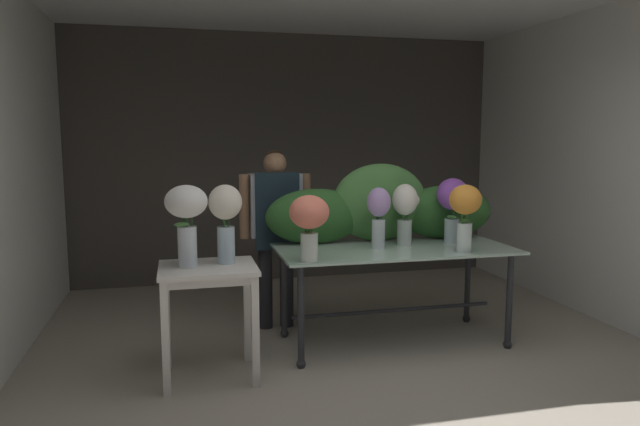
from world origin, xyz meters
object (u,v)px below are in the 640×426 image
at_px(vase_violet_peonies, 453,202).
at_px(vase_ivory_roses, 405,208).
at_px(display_table_glass, 394,262).
at_px(vase_lilac_hydrangea, 379,213).
at_px(vase_coral_lilies, 309,219).
at_px(vase_sunset_tulips, 465,209).
at_px(florist, 276,219).
at_px(vase_white_roses_tall, 186,214).
at_px(vase_cream_lisianthus_tall, 226,215).
at_px(side_table_white, 208,283).

distance_m(vase_violet_peonies, vase_ivory_roses, 0.42).
distance_m(display_table_glass, vase_lilac_hydrangea, 0.43).
bearing_deg(vase_coral_lilies, vase_violet_peonies, 17.86).
distance_m(vase_lilac_hydrangea, vase_sunset_tulips, 0.66).
height_order(display_table_glass, vase_ivory_roses, vase_ivory_roses).
xyz_separation_m(vase_violet_peonies, vase_coral_lilies, (-1.32, -0.43, -0.04)).
relative_size(florist, vase_coral_lilies, 3.27).
relative_size(vase_lilac_hydrangea, vase_coral_lilies, 1.03).
relative_size(vase_coral_lilies, vase_white_roses_tall, 0.85).
distance_m(display_table_glass, florist, 1.10).
bearing_deg(vase_white_roses_tall, vase_cream_lisianthus_tall, 11.95).
height_order(display_table_glass, vase_lilac_hydrangea, vase_lilac_hydrangea).
height_order(florist, vase_violet_peonies, florist).
xyz_separation_m(display_table_glass, side_table_white, (-1.50, -0.34, 0.01)).
bearing_deg(vase_cream_lisianthus_tall, vase_violet_peonies, 10.65).
relative_size(side_table_white, florist, 0.51).
xyz_separation_m(side_table_white, vase_sunset_tulips, (1.95, 0.04, 0.45)).
bearing_deg(side_table_white, vase_violet_peonies, 11.49).
height_order(vase_sunset_tulips, vase_coral_lilies, vase_sunset_tulips).
xyz_separation_m(vase_violet_peonies, vase_sunset_tulips, (-0.08, -0.37, -0.01)).
bearing_deg(display_table_glass, vase_cream_lisianthus_tall, -168.27).
bearing_deg(vase_violet_peonies, side_table_white, -168.51).
xyz_separation_m(display_table_glass, vase_cream_lisianthus_tall, (-1.36, -0.28, 0.46)).
distance_m(display_table_glass, side_table_white, 1.53).
relative_size(vase_violet_peonies, vase_coral_lilies, 1.14).
relative_size(side_table_white, vase_white_roses_tall, 1.42).
xyz_separation_m(side_table_white, vase_lilac_hydrangea, (1.35, 0.33, 0.41)).
bearing_deg(florist, vase_violet_peonies, -21.09).
xyz_separation_m(side_table_white, vase_cream_lisianthus_tall, (0.13, 0.06, 0.46)).
height_order(vase_violet_peonies, vase_cream_lisianthus_tall, vase_cream_lisianthus_tall).
relative_size(display_table_glass, florist, 1.21).
bearing_deg(display_table_glass, vase_white_roses_tall, -168.23).
height_order(vase_violet_peonies, vase_sunset_tulips, vase_violet_peonies).
distance_m(florist, vase_ivory_roses, 1.13).
height_order(vase_coral_lilies, vase_white_roses_tall, vase_white_roses_tall).
bearing_deg(florist, vase_ivory_roses, -28.07).
distance_m(side_table_white, vase_white_roses_tall, 0.50).
xyz_separation_m(vase_lilac_hydrangea, vase_violet_peonies, (0.68, 0.08, 0.06)).
height_order(florist, vase_ivory_roses, florist).
bearing_deg(display_table_glass, side_table_white, -167.23).
bearing_deg(vase_coral_lilies, side_table_white, 179.00).
xyz_separation_m(florist, vase_ivory_roses, (0.99, -0.53, 0.13)).
height_order(display_table_glass, vase_coral_lilies, vase_coral_lilies).
bearing_deg(florist, vase_cream_lisianthus_tall, -119.01).
bearing_deg(vase_cream_lisianthus_tall, vase_white_roses_tall, -168.05).
bearing_deg(vase_violet_peonies, vase_ivory_roses, 178.12).
distance_m(side_table_white, vase_ivory_roses, 1.72).
height_order(vase_sunset_tulips, vase_white_roses_tall, vase_white_roses_tall).
bearing_deg(vase_sunset_tulips, vase_cream_lisianthus_tall, 179.49).
height_order(display_table_glass, vase_sunset_tulips, vase_sunset_tulips).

